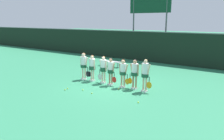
# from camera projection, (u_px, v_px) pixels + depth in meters

# --- Properties ---
(ground_plane) EXTENTS (140.00, 140.00, 0.00)m
(ground_plane) POSITION_uv_depth(u_px,v_px,m) (112.00, 85.00, 12.99)
(ground_plane) COLOR #2D7F56
(fence_windscreen) EXTENTS (60.00, 0.08, 2.81)m
(fence_windscreen) POSITION_uv_depth(u_px,v_px,m) (165.00, 48.00, 19.19)
(fence_windscreen) COLOR black
(fence_windscreen) RESTS_ON ground_plane
(scoreboard) EXTENTS (4.15, 0.15, 6.16)m
(scoreboard) POSITION_uv_depth(u_px,v_px,m) (150.00, 9.00, 20.52)
(scoreboard) COLOR #515156
(scoreboard) RESTS_ON ground_plane
(bench_courtside) EXTENTS (1.99, 0.46, 0.46)m
(bench_courtside) POSITION_uv_depth(u_px,v_px,m) (110.00, 62.00, 18.15)
(bench_courtside) COLOR #B2B2B7
(bench_courtside) RESTS_ON ground_plane
(player_0) EXTENTS (0.68, 0.41, 1.75)m
(player_0) POSITION_uv_depth(u_px,v_px,m) (84.00, 64.00, 13.97)
(player_0) COLOR beige
(player_0) RESTS_ON ground_plane
(player_1) EXTENTS (0.67, 0.40, 1.66)m
(player_1) POSITION_uv_depth(u_px,v_px,m) (92.00, 66.00, 13.63)
(player_1) COLOR beige
(player_1) RESTS_ON ground_plane
(player_2) EXTENTS (0.69, 0.40, 1.67)m
(player_2) POSITION_uv_depth(u_px,v_px,m) (103.00, 68.00, 13.14)
(player_2) COLOR beige
(player_2) RESTS_ON ground_plane
(player_3) EXTENTS (0.66, 0.38, 1.64)m
(player_3) POSITION_uv_depth(u_px,v_px,m) (111.00, 69.00, 12.74)
(player_3) COLOR tan
(player_3) RESTS_ON ground_plane
(player_4) EXTENTS (0.64, 0.37, 1.64)m
(player_4) POSITION_uv_depth(u_px,v_px,m) (123.00, 71.00, 12.30)
(player_4) COLOR tan
(player_4) RESTS_ON ground_plane
(player_5) EXTENTS (0.68, 0.41, 1.69)m
(player_5) POSITION_uv_depth(u_px,v_px,m) (135.00, 71.00, 12.03)
(player_5) COLOR tan
(player_5) RESTS_ON ground_plane
(player_6) EXTENTS (0.66, 0.38, 1.78)m
(player_6) POSITION_uv_depth(u_px,v_px,m) (145.00, 73.00, 11.52)
(player_6) COLOR beige
(player_6) RESTS_ON ground_plane
(tennis_ball_0) EXTENTS (0.06, 0.06, 0.06)m
(tennis_ball_0) POSITION_uv_depth(u_px,v_px,m) (68.00, 89.00, 12.21)
(tennis_ball_0) COLOR #CCE033
(tennis_ball_0) RESTS_ON ground_plane
(tennis_ball_1) EXTENTS (0.06, 0.06, 0.06)m
(tennis_ball_1) POSITION_uv_depth(u_px,v_px,m) (92.00, 93.00, 11.42)
(tennis_ball_1) COLOR #CCE033
(tennis_ball_1) RESTS_ON ground_plane
(tennis_ball_2) EXTENTS (0.07, 0.07, 0.07)m
(tennis_ball_2) POSITION_uv_depth(u_px,v_px,m) (65.00, 90.00, 11.99)
(tennis_ball_2) COLOR #CCE033
(tennis_ball_2) RESTS_ON ground_plane
(tennis_ball_3) EXTENTS (0.07, 0.07, 0.07)m
(tennis_ball_3) POSITION_uv_depth(u_px,v_px,m) (138.00, 102.00, 10.15)
(tennis_ball_3) COLOR #CCE033
(tennis_ball_3) RESTS_ON ground_plane
(tennis_ball_4) EXTENTS (0.07, 0.07, 0.07)m
(tennis_ball_4) POSITION_uv_depth(u_px,v_px,m) (119.00, 89.00, 12.17)
(tennis_ball_4) COLOR #CCE033
(tennis_ball_4) RESTS_ON ground_plane
(tennis_ball_5) EXTENTS (0.07, 0.07, 0.07)m
(tennis_ball_5) POSITION_uv_depth(u_px,v_px,m) (83.00, 90.00, 11.96)
(tennis_ball_5) COLOR #CCE033
(tennis_ball_5) RESTS_ON ground_plane
(tennis_ball_6) EXTENTS (0.07, 0.07, 0.07)m
(tennis_ball_6) POSITION_uv_depth(u_px,v_px,m) (110.00, 80.00, 13.95)
(tennis_ball_6) COLOR #CCE033
(tennis_ball_6) RESTS_ON ground_plane
(tennis_ball_7) EXTENTS (0.07, 0.07, 0.07)m
(tennis_ball_7) POSITION_uv_depth(u_px,v_px,m) (128.00, 80.00, 13.99)
(tennis_ball_7) COLOR #CCE033
(tennis_ball_7) RESTS_ON ground_plane
(tennis_ball_8) EXTENTS (0.07, 0.07, 0.07)m
(tennis_ball_8) POSITION_uv_depth(u_px,v_px,m) (130.00, 82.00, 13.43)
(tennis_ball_8) COLOR #CCE033
(tennis_ball_8) RESTS_ON ground_plane
(tennis_ball_9) EXTENTS (0.07, 0.07, 0.07)m
(tennis_ball_9) POSITION_uv_depth(u_px,v_px,m) (122.00, 77.00, 14.58)
(tennis_ball_9) COLOR #CCE033
(tennis_ball_9) RESTS_ON ground_plane
(tennis_ball_10) EXTENTS (0.07, 0.07, 0.07)m
(tennis_ball_10) POSITION_uv_depth(u_px,v_px,m) (105.00, 80.00, 13.92)
(tennis_ball_10) COLOR #CCE033
(tennis_ball_10) RESTS_ON ground_plane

